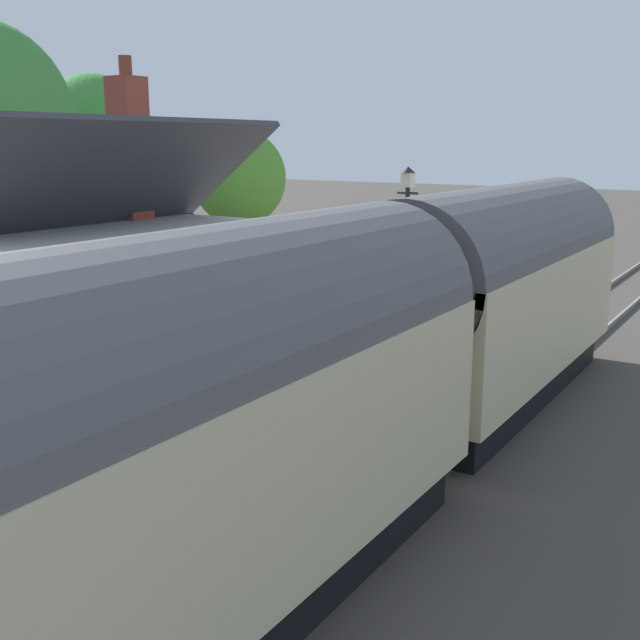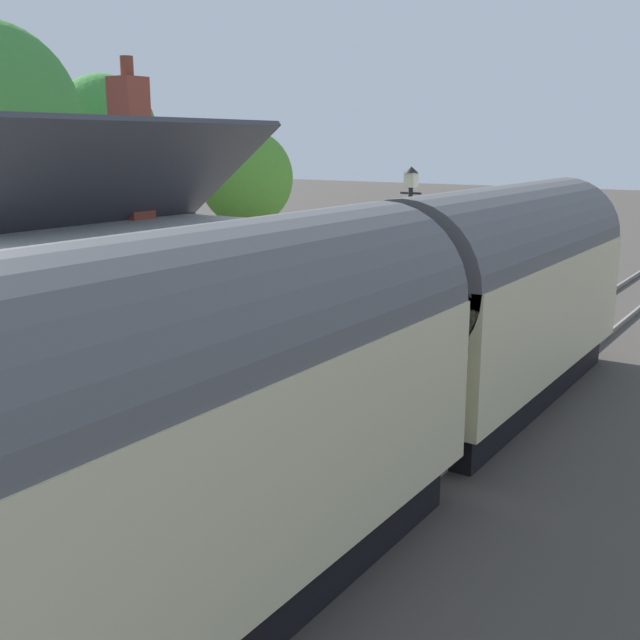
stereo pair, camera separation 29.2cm
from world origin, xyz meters
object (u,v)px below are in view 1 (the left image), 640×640
object	(u,v)px
train	(402,335)
planter_by_door	(257,300)
station_sign_board	(415,274)
tree_far_right	(94,134)
planter_corner_building	(396,278)
planter_edge_near	(365,331)
tree_distant	(239,179)
bench_near_building	(425,276)
lamp_post_platform	(407,218)
station_building	(81,297)

from	to	relation	value
train	planter_by_door	world-z (taller)	train
station_sign_board	tree_far_right	world-z (taller)	tree_far_right
planter_corner_building	planter_edge_near	size ratio (longest dim) A/B	1.36
train	planter_corner_building	bearing A→B (deg)	27.19
planter_edge_near	tree_distant	distance (m)	9.76
bench_near_building	tree_far_right	size ratio (longest dim) A/B	0.19
train	tree_distant	world-z (taller)	tree_distant
lamp_post_platform	planter_edge_near	bearing A→B (deg)	174.04
train	tree_far_right	xyz separation A→B (m)	(9.14, 16.84, 3.19)
planter_edge_near	planter_by_door	bearing A→B (deg)	68.49
train	planter_edge_near	xyz separation A→B (m)	(3.52, 2.59, -1.01)
lamp_post_platform	station_sign_board	world-z (taller)	lamp_post_platform
bench_near_building	lamp_post_platform	xyz separation A→B (m)	(-4.58, -1.62, 2.13)
bench_near_building	station_sign_board	distance (m)	3.94
tree_far_right	lamp_post_platform	bearing A→B (deg)	-105.78
station_building	lamp_post_platform	distance (m)	7.32
planter_by_door	lamp_post_platform	distance (m)	4.86
planter_by_door	tree_distant	bearing A→B (deg)	42.38
planter_by_door	tree_distant	size ratio (longest dim) A/B	0.13
planter_edge_near	tree_distant	bearing A→B (deg)	54.35
station_sign_board	tree_distant	bearing A→B (deg)	68.80
tree_distant	tree_far_right	bearing A→B (deg)	88.48
tree_far_right	station_sign_board	bearing A→B (deg)	-102.32
bench_near_building	lamp_post_platform	world-z (taller)	lamp_post_platform
bench_near_building	tree_distant	xyz separation A→B (m)	(-0.69, 6.14, 2.65)
planter_edge_near	tree_far_right	bearing A→B (deg)	68.46
bench_near_building	planter_corner_building	size ratio (longest dim) A/B	1.63
planter_corner_building	tree_far_right	world-z (taller)	tree_far_right
planter_by_door	planter_edge_near	size ratio (longest dim) A/B	1.11
planter_by_door	planter_corner_building	bearing A→B (deg)	-26.35
lamp_post_platform	planter_corner_building	bearing A→B (deg)	29.13
station_building	lamp_post_platform	bearing A→B (deg)	-26.57
planter_corner_building	tree_distant	xyz separation A→B (m)	(-0.18, 5.49, 2.68)
station_building	planter_corner_building	world-z (taller)	station_building
train	station_sign_board	world-z (taller)	train
planter_by_door	tree_far_right	xyz separation A→B (m)	(4.01, 10.15, 4.26)
planter_edge_near	station_sign_board	bearing A→B (deg)	1.29
bench_near_building	planter_edge_near	world-z (taller)	bench_near_building
planter_by_door	tree_distant	xyz separation A→B (m)	(3.83, 3.50, 2.86)
bench_near_building	tree_distant	world-z (taller)	tree_distant
planter_corner_building	planter_by_door	bearing A→B (deg)	153.65
planter_corner_building	tree_distant	world-z (taller)	tree_distant
planter_corner_building	lamp_post_platform	xyz separation A→B (m)	(-4.08, -2.27, 2.16)
bench_near_building	planter_edge_near	xyz separation A→B (m)	(-6.13, -1.46, -0.16)
planter_by_door	planter_edge_near	bearing A→B (deg)	-111.51
planter_edge_near	tree_far_right	xyz separation A→B (m)	(5.62, 14.25, 4.20)
train	lamp_post_platform	bearing A→B (deg)	25.58
planter_corner_building	station_sign_board	xyz separation A→B (m)	(-3.10, -2.05, 0.75)
train	lamp_post_platform	distance (m)	5.76
planter_by_door	station_sign_board	distance (m)	4.24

